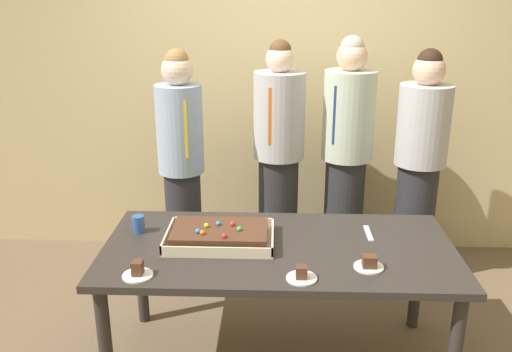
{
  "coord_description": "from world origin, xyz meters",
  "views": [
    {
      "loc": [
        -0.03,
        -2.68,
        2.07
      ],
      "look_at": [
        -0.13,
        0.15,
        1.09
      ],
      "focal_mm": 38.31,
      "sensor_mm": 36.0,
      "label": 1
    }
  ],
  "objects_px": {
    "plated_slice_far_left": "(369,264)",
    "drink_cup_nearest": "(139,224)",
    "cake_server_utensil": "(368,233)",
    "person_serving_front": "(278,159)",
    "party_table": "(279,259)",
    "sheet_cake": "(220,235)",
    "person_striped_tie_right": "(419,166)",
    "plated_slice_near_left": "(302,275)",
    "person_far_right_suit": "(346,156)",
    "person_green_shirt_behind": "(182,166)",
    "plated_slice_near_right": "(138,272)"
  },
  "relations": [
    {
      "from": "sheet_cake",
      "to": "person_serving_front",
      "type": "distance_m",
      "value": 1.1
    },
    {
      "from": "plated_slice_near_left",
      "to": "plated_slice_near_right",
      "type": "height_order",
      "value": "plated_slice_near_right"
    },
    {
      "from": "plated_slice_near_right",
      "to": "person_far_right_suit",
      "type": "height_order",
      "value": "person_far_right_suit"
    },
    {
      "from": "person_green_shirt_behind",
      "to": "sheet_cake",
      "type": "bearing_deg",
      "value": -0.01
    },
    {
      "from": "person_serving_front",
      "to": "person_green_shirt_behind",
      "type": "relative_size",
      "value": 1.03
    },
    {
      "from": "sheet_cake",
      "to": "person_green_shirt_behind",
      "type": "relative_size",
      "value": 0.35
    },
    {
      "from": "person_striped_tie_right",
      "to": "drink_cup_nearest",
      "type": "bearing_deg",
      "value": -10.8
    },
    {
      "from": "plated_slice_near_right",
      "to": "cake_server_utensil",
      "type": "distance_m",
      "value": 1.31
    },
    {
      "from": "plated_slice_far_left",
      "to": "person_striped_tie_right",
      "type": "distance_m",
      "value": 1.38
    },
    {
      "from": "plated_slice_near_left",
      "to": "cake_server_utensil",
      "type": "xyz_separation_m",
      "value": [
        0.4,
        0.53,
        -0.02
      ]
    },
    {
      "from": "party_table",
      "to": "person_far_right_suit",
      "type": "relative_size",
      "value": 1.08
    },
    {
      "from": "cake_server_utensil",
      "to": "person_serving_front",
      "type": "bearing_deg",
      "value": 119.43
    },
    {
      "from": "plated_slice_near_left",
      "to": "drink_cup_nearest",
      "type": "height_order",
      "value": "drink_cup_nearest"
    },
    {
      "from": "plated_slice_near_right",
      "to": "person_serving_front",
      "type": "height_order",
      "value": "person_serving_front"
    },
    {
      "from": "person_green_shirt_behind",
      "to": "person_striped_tie_right",
      "type": "distance_m",
      "value": 1.68
    },
    {
      "from": "drink_cup_nearest",
      "to": "person_striped_tie_right",
      "type": "distance_m",
      "value": 2.0
    },
    {
      "from": "drink_cup_nearest",
      "to": "person_serving_front",
      "type": "relative_size",
      "value": 0.06
    },
    {
      "from": "plated_slice_near_right",
      "to": "person_serving_front",
      "type": "bearing_deg",
      "value": 64.67
    },
    {
      "from": "party_table",
      "to": "person_serving_front",
      "type": "bearing_deg",
      "value": 90.26
    },
    {
      "from": "person_serving_front",
      "to": "person_green_shirt_behind",
      "type": "distance_m",
      "value": 0.69
    },
    {
      "from": "plated_slice_near_right",
      "to": "plated_slice_far_left",
      "type": "xyz_separation_m",
      "value": [
        1.14,
        0.12,
        -0.0
      ]
    },
    {
      "from": "plated_slice_near_left",
      "to": "person_far_right_suit",
      "type": "distance_m",
      "value": 1.52
    },
    {
      "from": "plated_slice_near_left",
      "to": "person_serving_front",
      "type": "relative_size",
      "value": 0.09
    },
    {
      "from": "party_table",
      "to": "person_striped_tie_right",
      "type": "relative_size",
      "value": 1.13
    },
    {
      "from": "sheet_cake",
      "to": "person_far_right_suit",
      "type": "xyz_separation_m",
      "value": [
        0.81,
        1.07,
        0.14
      ]
    },
    {
      "from": "plated_slice_far_left",
      "to": "person_far_right_suit",
      "type": "relative_size",
      "value": 0.08
    },
    {
      "from": "plated_slice_near_right",
      "to": "person_far_right_suit",
      "type": "bearing_deg",
      "value": 51.23
    },
    {
      "from": "plated_slice_near_left",
      "to": "person_green_shirt_behind",
      "type": "height_order",
      "value": "person_green_shirt_behind"
    },
    {
      "from": "drink_cup_nearest",
      "to": "person_serving_front",
      "type": "height_order",
      "value": "person_serving_front"
    },
    {
      "from": "person_striped_tie_right",
      "to": "party_table",
      "type": "bearing_deg",
      "value": 9.18
    },
    {
      "from": "party_table",
      "to": "person_green_shirt_behind",
      "type": "distance_m",
      "value": 1.17
    },
    {
      "from": "cake_server_utensil",
      "to": "person_serving_front",
      "type": "distance_m",
      "value": 1.06
    },
    {
      "from": "plated_slice_near_left",
      "to": "person_far_right_suit",
      "type": "xyz_separation_m",
      "value": [
        0.38,
        1.46,
        0.15
      ]
    },
    {
      "from": "cake_server_utensil",
      "to": "person_striped_tie_right",
      "type": "relative_size",
      "value": 0.12
    },
    {
      "from": "party_table",
      "to": "sheet_cake",
      "type": "distance_m",
      "value": 0.35
    },
    {
      "from": "sheet_cake",
      "to": "cake_server_utensil",
      "type": "relative_size",
      "value": 2.95
    },
    {
      "from": "plated_slice_near_right",
      "to": "drink_cup_nearest",
      "type": "distance_m",
      "value": 0.52
    },
    {
      "from": "plated_slice_near_left",
      "to": "plated_slice_far_left",
      "type": "xyz_separation_m",
      "value": [
        0.34,
        0.12,
        0.0
      ]
    },
    {
      "from": "plated_slice_far_left",
      "to": "drink_cup_nearest",
      "type": "xyz_separation_m",
      "value": [
        -1.25,
        0.38,
        0.03
      ]
    },
    {
      "from": "plated_slice_near_left",
      "to": "plated_slice_near_right",
      "type": "bearing_deg",
      "value": 179.91
    },
    {
      "from": "party_table",
      "to": "drink_cup_nearest",
      "type": "height_order",
      "value": "drink_cup_nearest"
    },
    {
      "from": "sheet_cake",
      "to": "person_green_shirt_behind",
      "type": "xyz_separation_m",
      "value": [
        -0.35,
        0.88,
        0.11
      ]
    },
    {
      "from": "sheet_cake",
      "to": "cake_server_utensil",
      "type": "xyz_separation_m",
      "value": [
        0.84,
        0.13,
        -0.04
      ]
    },
    {
      "from": "party_table",
      "to": "plated_slice_near_right",
      "type": "height_order",
      "value": "plated_slice_near_right"
    },
    {
      "from": "party_table",
      "to": "sheet_cake",
      "type": "bearing_deg",
      "value": 172.64
    },
    {
      "from": "party_table",
      "to": "person_far_right_suit",
      "type": "bearing_deg",
      "value": 66.28
    },
    {
      "from": "cake_server_utensil",
      "to": "person_serving_front",
      "type": "xyz_separation_m",
      "value": [
        -0.52,
        0.91,
        0.15
      ]
    },
    {
      "from": "drink_cup_nearest",
      "to": "person_serving_front",
      "type": "xyz_separation_m",
      "value": [
        0.8,
        0.94,
        0.11
      ]
    },
    {
      "from": "cake_server_utensil",
      "to": "person_green_shirt_behind",
      "type": "height_order",
      "value": "person_green_shirt_behind"
    },
    {
      "from": "person_serving_front",
      "to": "plated_slice_near_left",
      "type": "bearing_deg",
      "value": 21.44
    }
  ]
}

